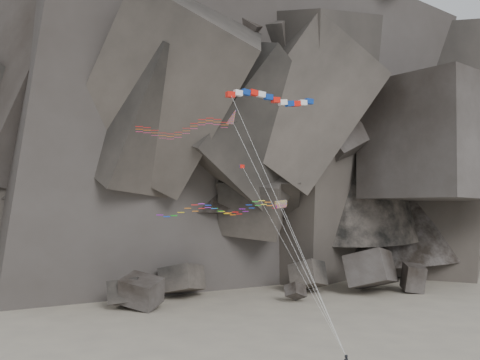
{
  "coord_description": "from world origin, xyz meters",
  "views": [
    {
      "loc": [
        -10.05,
        -51.35,
        16.37
      ],
      "look_at": [
        -1.06,
        6.0,
        18.4
      ],
      "focal_mm": 40.0,
      "sensor_mm": 36.0,
      "label": 1
    }
  ],
  "objects": [
    {
      "name": "pennant_kite",
      "position": [
        0.67,
        2.91,
        16.08
      ],
      "size": [
        8.88,
        7.73,
        18.29
      ],
      "rotation": [
        0.0,
        0.0,
        0.53
      ],
      "color": "red",
      "rests_on": "ground"
    },
    {
      "name": "parafoil_kite",
      "position": [
        -4.16,
        1.04,
        15.4
      ],
      "size": [
        17.95,
        4.85,
        14.58
      ],
      "rotation": [
        0.0,
        0.0,
        0.17
      ],
      "color": "yellow",
      "rests_on": "ground"
    },
    {
      "name": "headland",
      "position": [
        0.0,
        70.0,
        42.0
      ],
      "size": [
        110.0,
        70.0,
        84.0
      ],
      "primitive_type": null,
      "color": "#504842",
      "rests_on": "ground"
    },
    {
      "name": "delta_kite",
      "position": [
        -7.85,
        1.61,
        23.38
      ],
      "size": [
        20.16,
        5.31,
        23.69
      ],
      "rotation": [
        0.0,
        0.0,
        0.27
      ],
      "color": "red",
      "rests_on": "ground"
    },
    {
      "name": "boulder_field",
      "position": [
        -0.69,
        37.0,
        2.57
      ],
      "size": [
        68.5,
        20.58,
        9.49
      ],
      "color": "#47423F",
      "rests_on": "ground"
    },
    {
      "name": "banner_kite",
      "position": [
        1.59,
        1.84,
        26.55
      ],
      "size": [
        10.89,
        7.09,
        25.69
      ],
      "rotation": [
        0.0,
        0.0,
        0.33
      ],
      "color": "red",
      "rests_on": "ground"
    }
  ]
}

